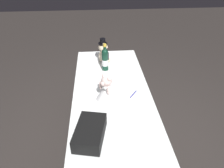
# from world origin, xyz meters

# --- Properties ---
(ground_plane) EXTENTS (12.00, 12.00, 0.00)m
(ground_plane) POSITION_xyz_m (0.00, 0.00, 0.00)
(ground_plane) COLOR #2D2826
(reception_table) EXTENTS (1.83, 0.71, 0.77)m
(reception_table) POSITION_xyz_m (0.00, 0.00, 0.38)
(reception_table) COLOR white
(reception_table) RESTS_ON ground_plane
(teddy_bear_groom) EXTENTS (0.14, 0.14, 0.29)m
(teddy_bear_groom) POSITION_xyz_m (-0.63, -0.05, 0.88)
(teddy_bear_groom) COLOR beige
(teddy_bear_groom) RESTS_ON reception_table
(teddy_bear_bride) EXTENTS (0.23, 0.24, 0.24)m
(teddy_bear_bride) POSITION_xyz_m (0.07, -0.04, 0.87)
(teddy_bear_bride) COLOR white
(teddy_bear_bride) RESTS_ON reception_table
(champagne_bottle) EXTENTS (0.07, 0.07, 0.30)m
(champagne_bottle) POSITION_xyz_m (-0.44, -0.04, 0.89)
(champagne_bottle) COLOR #103424
(champagne_bottle) RESTS_ON reception_table
(signing_pen) EXTENTS (0.11, 0.08, 0.01)m
(signing_pen) POSITION_xyz_m (0.04, 0.20, 0.77)
(signing_pen) COLOR navy
(signing_pen) RESTS_ON reception_table
(gift_case_black) EXTENTS (0.34, 0.25, 0.11)m
(gift_case_black) POSITION_xyz_m (0.52, -0.20, 0.82)
(gift_case_black) COLOR black
(gift_case_black) RESTS_ON reception_table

